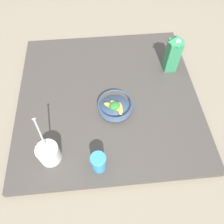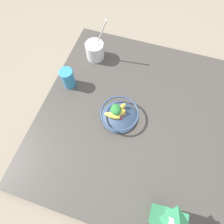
% 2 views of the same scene
% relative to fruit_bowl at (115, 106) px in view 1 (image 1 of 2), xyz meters
% --- Properties ---
extents(ground_plane, '(6.00, 6.00, 0.00)m').
position_rel_fruit_bowl_xyz_m(ground_plane, '(-0.03, 0.11, -0.08)').
color(ground_plane, gray).
extents(countertop, '(1.06, 1.06, 0.04)m').
position_rel_fruit_bowl_xyz_m(countertop, '(-0.03, 0.11, -0.06)').
color(countertop, '#47423D').
rests_on(countertop, ground_plane).
extents(fruit_bowl, '(0.20, 0.20, 0.08)m').
position_rel_fruit_bowl_xyz_m(fruit_bowl, '(0.00, 0.00, 0.00)').
color(fruit_bowl, '#384C6B').
rests_on(fruit_bowl, countertop).
extents(milk_carton, '(0.07, 0.07, 0.25)m').
position_rel_fruit_bowl_xyz_m(milk_carton, '(0.38, 0.29, 0.09)').
color(milk_carton, '#338C59').
rests_on(milk_carton, countertop).
extents(yogurt_tub, '(0.11, 0.13, 0.26)m').
position_rel_fruit_bowl_xyz_m(yogurt_tub, '(-0.35, -0.26, 0.02)').
color(yogurt_tub, white).
rests_on(yogurt_tub, countertop).
extents(drinking_cup, '(0.07, 0.07, 0.12)m').
position_rel_fruit_bowl_xyz_m(drinking_cup, '(-0.11, -0.33, 0.02)').
color(drinking_cup, '#3893C6').
rests_on(drinking_cup, countertop).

